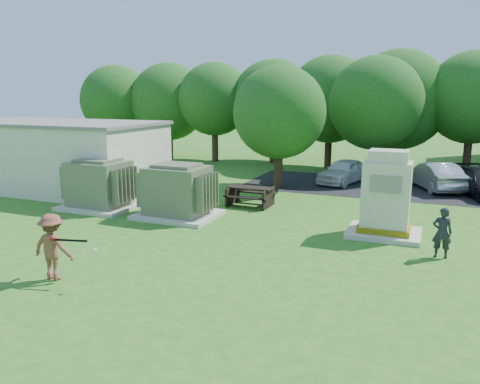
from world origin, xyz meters
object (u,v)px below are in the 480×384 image
at_px(transformer_right, 178,192).
at_px(transformer_left, 99,185).
at_px(car_white, 344,171).
at_px(picnic_table, 250,194).
at_px(generator_cabinet, 386,199).
at_px(car_silver_a, 435,176).
at_px(batter, 53,247).
at_px(person_by_generator, 442,233).

bearing_deg(transformer_right, transformer_left, 180.00).
height_order(transformer_right, car_white, transformer_right).
xyz_separation_m(picnic_table, car_white, (2.74, 6.67, 0.14)).
relative_size(transformer_left, generator_cabinet, 1.04).
distance_m(picnic_table, car_silver_a, 9.87).
height_order(batter, car_white, batter).
relative_size(transformer_right, picnic_table, 1.58).
xyz_separation_m(picnic_table, batter, (-1.75, -9.41, 0.36)).
height_order(transformer_right, car_silver_a, transformer_right).
relative_size(batter, car_white, 0.45).
bearing_deg(batter, picnic_table, -104.07).
relative_size(transformer_left, car_white, 0.79).
relative_size(person_by_generator, car_silver_a, 0.36).
bearing_deg(generator_cabinet, car_silver_a, 80.50).
distance_m(car_white, car_silver_a, 4.46).
xyz_separation_m(transformer_left, picnic_table, (5.63, 2.76, -0.46)).
relative_size(generator_cabinet, car_white, 0.76).
bearing_deg(person_by_generator, car_white, -69.14).
height_order(transformer_left, transformer_right, same).
xyz_separation_m(generator_cabinet, car_silver_a, (1.50, 8.98, -0.58)).
relative_size(picnic_table, car_white, 0.50).
distance_m(generator_cabinet, batter, 10.35).
bearing_deg(generator_cabinet, picnic_table, 158.61).
relative_size(batter, person_by_generator, 1.15).
bearing_deg(picnic_table, car_white, 67.63).
bearing_deg(generator_cabinet, batter, -136.07).
distance_m(transformer_left, car_silver_a, 15.97).
xyz_separation_m(transformer_left, car_silver_a, (12.83, 9.50, -0.29)).
height_order(batter, person_by_generator, batter).
height_order(picnic_table, car_silver_a, car_silver_a).
bearing_deg(car_silver_a, picnic_table, 19.47).
xyz_separation_m(transformer_right, car_white, (4.67, 9.42, -0.32)).
distance_m(generator_cabinet, person_by_generator, 2.45).
distance_m(transformer_right, car_white, 10.52).
relative_size(generator_cabinet, car_silver_a, 0.69).
distance_m(transformer_right, picnic_table, 3.39).
bearing_deg(generator_cabinet, person_by_generator, -43.36).
xyz_separation_m(picnic_table, person_by_generator, (7.44, -3.88, 0.25)).
relative_size(picnic_table, batter, 1.10).
xyz_separation_m(transformer_right, picnic_table, (1.93, 2.76, -0.46)).
xyz_separation_m(generator_cabinet, picnic_table, (-5.70, 2.23, -0.75)).
xyz_separation_m(transformer_left, person_by_generator, (13.07, -1.12, -0.22)).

